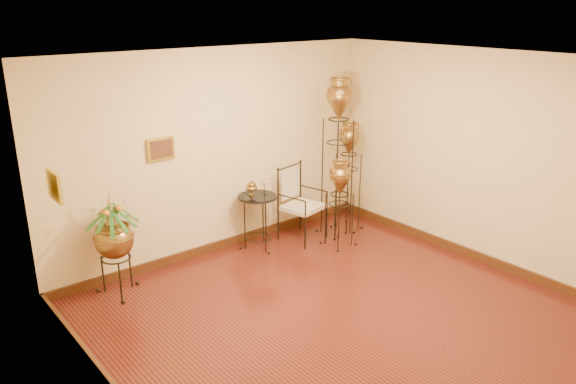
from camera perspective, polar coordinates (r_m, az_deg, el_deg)
ground at (r=6.40m, az=5.75°, el=-12.79°), size 5.00×5.00×0.00m
room_shell at (r=5.69m, az=6.22°, el=2.26°), size 5.02×5.02×2.81m
amphora_tall at (r=8.22m, az=5.05°, el=3.67°), size 0.48×0.48×2.37m
amphora_mid at (r=8.52m, az=6.14°, el=1.67°), size 0.38×0.38×1.69m
amphora_short at (r=7.97m, az=5.24°, el=-1.11°), size 0.52×0.52×1.29m
planter_urn at (r=6.87m, az=-17.29°, el=-4.22°), size 0.96×0.96×1.35m
armchair at (r=8.17m, az=1.51°, el=-1.21°), size 0.72×0.69×1.09m
side_table at (r=7.91m, az=-3.09°, el=-2.96°), size 0.63×0.63×1.00m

